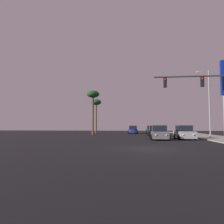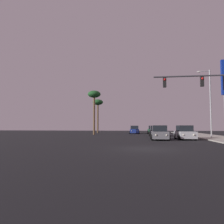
{
  "view_description": "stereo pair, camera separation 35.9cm",
  "coord_description": "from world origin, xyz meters",
  "px_view_note": "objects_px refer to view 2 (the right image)",
  "views": [
    {
      "loc": [
        -0.84,
        -15.79,
        1.6
      ],
      "look_at": [
        -3.7,
        8.83,
        3.2
      ],
      "focal_mm": 35.0,
      "sensor_mm": 36.0,
      "label": 1
    },
    {
      "loc": [
        -0.48,
        -15.75,
        1.6
      ],
      "look_at": [
        -3.7,
        8.83,
        3.2
      ],
      "focal_mm": 35.0,
      "sensor_mm": 36.0,
      "label": 2
    }
  ],
  "objects_px": {
    "car_blue": "(135,130)",
    "car_grey": "(160,133)",
    "car_green": "(153,130)",
    "street_lamp": "(209,100)",
    "car_black": "(156,131)",
    "palm_tree_far": "(98,104)",
    "car_silver": "(185,133)",
    "palm_tree_mid": "(94,96)",
    "traffic_light_mast": "(207,92)"
  },
  "relations": [
    {
      "from": "car_black",
      "to": "palm_tree_far",
      "type": "relative_size",
      "value": 0.55
    },
    {
      "from": "car_green",
      "to": "car_grey",
      "type": "relative_size",
      "value": 1.0
    },
    {
      "from": "car_silver",
      "to": "street_lamp",
      "type": "relative_size",
      "value": 0.48
    },
    {
      "from": "car_silver",
      "to": "palm_tree_mid",
      "type": "bearing_deg",
      "value": -44.72
    },
    {
      "from": "street_lamp",
      "to": "palm_tree_far",
      "type": "bearing_deg",
      "value": 134.29
    },
    {
      "from": "car_blue",
      "to": "palm_tree_mid",
      "type": "height_order",
      "value": "palm_tree_mid"
    },
    {
      "from": "car_green",
      "to": "car_silver",
      "type": "bearing_deg",
      "value": 96.76
    },
    {
      "from": "car_blue",
      "to": "car_silver",
      "type": "distance_m",
      "value": 20.37
    },
    {
      "from": "palm_tree_far",
      "to": "palm_tree_mid",
      "type": "bearing_deg",
      "value": -82.67
    },
    {
      "from": "car_grey",
      "to": "palm_tree_mid",
      "type": "height_order",
      "value": "palm_tree_mid"
    },
    {
      "from": "palm_tree_far",
      "to": "palm_tree_mid",
      "type": "xyz_separation_m",
      "value": [
        1.29,
        -10.0,
        0.36
      ]
    },
    {
      "from": "traffic_light_mast",
      "to": "car_blue",
      "type": "bearing_deg",
      "value": 105.95
    },
    {
      "from": "car_grey",
      "to": "palm_tree_mid",
      "type": "bearing_deg",
      "value": -50.47
    },
    {
      "from": "car_green",
      "to": "traffic_light_mast",
      "type": "xyz_separation_m",
      "value": [
        3.62,
        -25.23,
        3.94
      ]
    },
    {
      "from": "car_grey",
      "to": "car_black",
      "type": "bearing_deg",
      "value": -89.99
    },
    {
      "from": "car_black",
      "to": "car_silver",
      "type": "bearing_deg",
      "value": 107.82
    },
    {
      "from": "car_green",
      "to": "palm_tree_far",
      "type": "height_order",
      "value": "palm_tree_far"
    },
    {
      "from": "car_green",
      "to": "traffic_light_mast",
      "type": "height_order",
      "value": "traffic_light_mast"
    },
    {
      "from": "car_black",
      "to": "palm_tree_mid",
      "type": "distance_m",
      "value": 13.33
    },
    {
      "from": "car_green",
      "to": "car_silver",
      "type": "distance_m",
      "value": 19.01
    },
    {
      "from": "street_lamp",
      "to": "palm_tree_far",
      "type": "relative_size",
      "value": 1.15
    },
    {
      "from": "street_lamp",
      "to": "palm_tree_mid",
      "type": "bearing_deg",
      "value": 151.89
    },
    {
      "from": "car_blue",
      "to": "car_black",
      "type": "bearing_deg",
      "value": 107.73
    },
    {
      "from": "car_silver",
      "to": "palm_tree_mid",
      "type": "distance_m",
      "value": 19.76
    },
    {
      "from": "car_silver",
      "to": "street_lamp",
      "type": "distance_m",
      "value": 6.64
    },
    {
      "from": "car_silver",
      "to": "palm_tree_far",
      "type": "height_order",
      "value": "palm_tree_far"
    },
    {
      "from": "palm_tree_far",
      "to": "traffic_light_mast",
      "type": "bearing_deg",
      "value": -61.26
    },
    {
      "from": "car_green",
      "to": "car_grey",
      "type": "distance_m",
      "value": 19.78
    },
    {
      "from": "car_black",
      "to": "car_green",
      "type": "height_order",
      "value": "same"
    },
    {
      "from": "traffic_light_mast",
      "to": "car_green",
      "type": "bearing_deg",
      "value": 98.17
    },
    {
      "from": "car_green",
      "to": "car_black",
      "type": "bearing_deg",
      "value": 87.97
    },
    {
      "from": "car_blue",
      "to": "car_grey",
      "type": "distance_m",
      "value": 20.56
    },
    {
      "from": "car_grey",
      "to": "car_silver",
      "type": "relative_size",
      "value": 1.0
    },
    {
      "from": "car_black",
      "to": "car_grey",
      "type": "xyz_separation_m",
      "value": [
        -0.19,
        -9.46,
        0.0
      ]
    },
    {
      "from": "palm_tree_far",
      "to": "street_lamp",
      "type": "bearing_deg",
      "value": -45.71
    },
    {
      "from": "palm_tree_mid",
      "to": "car_silver",
      "type": "bearing_deg",
      "value": -42.44
    },
    {
      "from": "street_lamp",
      "to": "palm_tree_far",
      "type": "xyz_separation_m",
      "value": [
        -18.98,
        19.45,
        1.65
      ]
    },
    {
      "from": "car_green",
      "to": "street_lamp",
      "type": "xyz_separation_m",
      "value": [
        6.67,
        -15.63,
        4.36
      ]
    },
    {
      "from": "traffic_light_mast",
      "to": "car_grey",
      "type": "bearing_deg",
      "value": 125.41
    },
    {
      "from": "traffic_light_mast",
      "to": "street_lamp",
      "type": "height_order",
      "value": "street_lamp"
    },
    {
      "from": "car_black",
      "to": "street_lamp",
      "type": "distance_m",
      "value": 9.62
    },
    {
      "from": "car_black",
      "to": "car_blue",
      "type": "xyz_separation_m",
      "value": [
        -3.66,
        10.81,
        0.0
      ]
    },
    {
      "from": "car_blue",
      "to": "traffic_light_mast",
      "type": "height_order",
      "value": "traffic_light_mast"
    },
    {
      "from": "street_lamp",
      "to": "car_green",
      "type": "bearing_deg",
      "value": 113.11
    },
    {
      "from": "car_black",
      "to": "car_grey",
      "type": "bearing_deg",
      "value": 88.11
    },
    {
      "from": "car_blue",
      "to": "palm_tree_far",
      "type": "bearing_deg",
      "value": -22.17
    },
    {
      "from": "car_black",
      "to": "car_blue",
      "type": "bearing_deg",
      "value": -72.03
    },
    {
      "from": "car_black",
      "to": "car_silver",
      "type": "relative_size",
      "value": 0.99
    },
    {
      "from": "street_lamp",
      "to": "palm_tree_mid",
      "type": "height_order",
      "value": "street_lamp"
    },
    {
      "from": "street_lamp",
      "to": "traffic_light_mast",
      "type": "bearing_deg",
      "value": -107.63
    }
  ]
}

